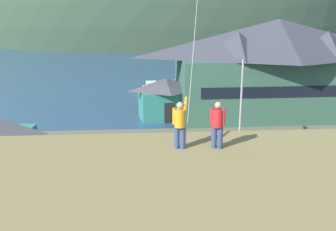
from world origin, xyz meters
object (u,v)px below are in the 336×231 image
object	(u,v)px
wharf_dock	(174,90)
parked_car_back_row_left	(87,159)
moored_boat_outer_mooring	(202,91)
person_companion	(217,124)
parking_light_pole	(241,101)
harbor_lodge	(276,65)
parked_car_back_row_right	(135,195)
moored_boat_wharfside	(151,92)
parked_car_mid_row_near	(19,200)
storage_shed_waterside	(166,98)
person_kite_flyer	(180,123)

from	to	relation	value
wharf_dock	parked_car_back_row_left	world-z (taller)	parked_car_back_row_left
moored_boat_outer_mooring	person_companion	xyz separation A→B (m)	(-5.60, -38.96, 7.25)
parked_car_back_row_left	parking_light_pole	world-z (taller)	parking_light_pole
wharf_dock	harbor_lodge	bearing A→B (deg)	-50.44
wharf_dock	parked_car_back_row_right	world-z (taller)	parked_car_back_row_right
parked_car_back_row_right	harbor_lodge	bearing A→B (deg)	53.70
moored_boat_wharfside	harbor_lodge	bearing A→B (deg)	-36.25
parked_car_back_row_right	parked_car_mid_row_near	bearing A→B (deg)	-178.62
moored_boat_wharfside	storage_shed_waterside	bearing A→B (deg)	-83.04
harbor_lodge	person_companion	bearing A→B (deg)	-112.69
parked_car_back_row_left	parking_light_pole	xyz separation A→B (m)	(12.19, 3.09, 3.51)
person_kite_flyer	storage_shed_waterside	bearing A→B (deg)	87.30
harbor_lodge	parked_car_back_row_left	bearing A→B (deg)	-141.95
storage_shed_waterside	moored_boat_wharfside	size ratio (longest dim) A/B	1.02
parked_car_back_row_right	person_companion	size ratio (longest dim) A/B	2.49
person_kite_flyer	person_companion	xyz separation A→B (m)	(1.35, -0.09, -0.02)
harbor_lodge	parked_car_mid_row_near	world-z (taller)	harbor_lodge
harbor_lodge	storage_shed_waterside	bearing A→B (deg)	-177.01
parked_car_mid_row_near	parked_car_back_row_right	bearing A→B (deg)	1.38
harbor_lodge	parked_car_mid_row_near	distance (m)	30.98
storage_shed_waterside	person_kite_flyer	world-z (taller)	person_kite_flyer
moored_boat_outer_mooring	parked_car_back_row_right	distance (m)	31.92
wharf_dock	person_companion	world-z (taller)	person_companion
moored_boat_outer_mooring	parked_car_mid_row_near	xyz separation A→B (m)	(-15.55, -30.85, 0.34)
storage_shed_waterside	parked_car_back_row_left	world-z (taller)	storage_shed_waterside
parked_car_mid_row_near	parking_light_pole	world-z (taller)	parking_light_pole
wharf_dock	parked_car_mid_row_near	world-z (taller)	parked_car_mid_row_near
person_companion	storage_shed_waterside	bearing A→B (deg)	90.01
wharf_dock	moored_boat_wharfside	size ratio (longest dim) A/B	2.13
harbor_lodge	storage_shed_waterside	xyz separation A→B (m)	(-12.24, -0.64, -3.33)
wharf_dock	parked_car_mid_row_near	size ratio (longest dim) A/B	3.19
wharf_dock	person_kite_flyer	world-z (taller)	person_kite_flyer
wharf_dock	person_companion	xyz separation A→B (m)	(-2.02, -41.61, 7.62)
wharf_dock	parked_car_mid_row_near	xyz separation A→B (m)	(-11.97, -33.50, 0.71)
harbor_lodge	wharf_dock	distance (m)	16.88
person_kite_flyer	parked_car_back_row_right	bearing A→B (deg)	102.64
moored_boat_wharfside	parked_car_back_row_left	xyz separation A→B (m)	(-5.52, -24.82, 0.34)
parking_light_pole	person_kite_flyer	world-z (taller)	person_kite_flyer
person_kite_flyer	moored_boat_outer_mooring	bearing A→B (deg)	79.86
moored_boat_wharfside	parking_light_pole	distance (m)	23.06
parked_car_back_row_left	parking_light_pole	bearing A→B (deg)	14.24
parked_car_back_row_right	person_kite_flyer	bearing A→B (deg)	-77.36
storage_shed_waterside	moored_boat_wharfside	bearing A→B (deg)	96.96
person_kite_flyer	parking_light_pole	bearing A→B (deg)	68.80
wharf_dock	moored_boat_wharfside	bearing A→B (deg)	-143.68
person_kite_flyer	harbor_lodge	bearing A→B (deg)	65.03
wharf_dock	parked_car_back_row_left	distance (m)	28.67
storage_shed_waterside	person_companion	size ratio (longest dim) A/B	3.74
harbor_lodge	wharf_dock	bearing A→B (deg)	129.56
moored_boat_outer_mooring	parking_light_pole	distance (m)	21.86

